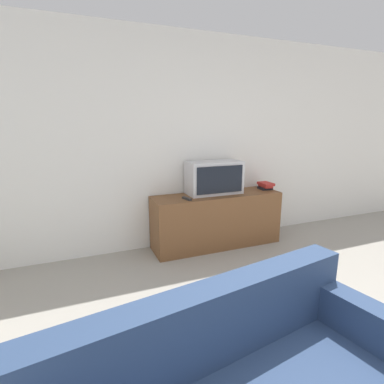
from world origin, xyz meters
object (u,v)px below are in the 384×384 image
(television, at_px, (214,177))
(remote_on_stand, at_px, (187,199))
(book_stack, at_px, (265,186))
(tv_stand, at_px, (217,220))

(television, bearing_deg, remote_on_stand, -159.10)
(television, bearing_deg, book_stack, -3.30)
(television, distance_m, book_stack, 0.77)
(tv_stand, distance_m, book_stack, 0.83)
(tv_stand, height_order, remote_on_stand, remote_on_stand)
(remote_on_stand, bearing_deg, book_stack, 5.90)
(book_stack, height_order, remote_on_stand, book_stack)
(tv_stand, height_order, television, television)
(tv_stand, height_order, book_stack, book_stack)
(tv_stand, xyz_separation_m, book_stack, (0.73, 0.02, 0.38))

